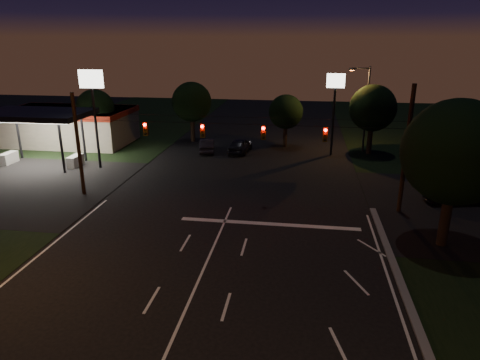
% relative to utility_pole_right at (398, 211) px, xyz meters
% --- Properties ---
extents(ground, '(140.00, 140.00, 0.00)m').
position_rel_utility_pole_right_xyz_m(ground, '(-12.00, -15.00, 0.00)').
color(ground, black).
rests_on(ground, ground).
extents(cross_street_left, '(20.00, 16.00, 0.02)m').
position_rel_utility_pole_right_xyz_m(cross_street_left, '(-32.00, 1.00, 0.00)').
color(cross_street_left, black).
rests_on(cross_street_left, ground).
extents(stop_bar, '(12.00, 0.50, 0.01)m').
position_rel_utility_pole_right_xyz_m(stop_bar, '(-9.00, -3.50, 0.01)').
color(stop_bar, silver).
rests_on(stop_bar, ground).
extents(utility_pole_right, '(0.30, 0.30, 9.00)m').
position_rel_utility_pole_right_xyz_m(utility_pole_right, '(0.00, 0.00, 0.00)').
color(utility_pole_right, black).
rests_on(utility_pole_right, ground).
extents(utility_pole_left, '(0.28, 0.28, 8.00)m').
position_rel_utility_pole_right_xyz_m(utility_pole_left, '(-24.00, 0.00, 0.00)').
color(utility_pole_left, black).
rests_on(utility_pole_left, ground).
extents(signal_span, '(24.00, 0.40, 1.56)m').
position_rel_utility_pole_right_xyz_m(signal_span, '(-12.00, -0.04, 5.50)').
color(signal_span, black).
rests_on(signal_span, ground).
extents(gas_station, '(14.20, 16.10, 5.25)m').
position_rel_utility_pole_right_xyz_m(gas_station, '(-33.86, 15.39, 2.38)').
color(gas_station, gray).
rests_on(gas_station, ground).
extents(pole_sign_left_near, '(2.20, 0.30, 9.10)m').
position_rel_utility_pole_right_xyz_m(pole_sign_left_near, '(-26.00, 7.00, 6.98)').
color(pole_sign_left_near, black).
rests_on(pole_sign_left_near, ground).
extents(pole_sign_right, '(1.80, 0.30, 8.40)m').
position_rel_utility_pole_right_xyz_m(pole_sign_right, '(-4.00, 15.00, 6.24)').
color(pole_sign_right, black).
rests_on(pole_sign_right, ground).
extents(street_light_right_far, '(2.20, 0.35, 9.00)m').
position_rel_utility_pole_right_xyz_m(street_light_right_far, '(-0.76, 17.00, 5.24)').
color(street_light_right_far, black).
rests_on(street_light_right_far, ground).
extents(tree_right_near, '(6.00, 6.00, 8.76)m').
position_rel_utility_pole_right_xyz_m(tree_right_near, '(1.53, -4.83, 5.68)').
color(tree_right_near, black).
rests_on(tree_right_near, ground).
extents(tree_far_a, '(4.20, 4.20, 6.42)m').
position_rel_utility_pole_right_xyz_m(tree_far_a, '(-29.98, 15.12, 4.26)').
color(tree_far_a, black).
rests_on(tree_far_a, ground).
extents(tree_far_b, '(4.60, 4.60, 6.98)m').
position_rel_utility_pole_right_xyz_m(tree_far_b, '(-19.98, 19.13, 4.61)').
color(tree_far_b, black).
rests_on(tree_far_b, ground).
extents(tree_far_c, '(3.80, 3.80, 5.86)m').
position_rel_utility_pole_right_xyz_m(tree_far_c, '(-8.98, 18.10, 3.90)').
color(tree_far_c, black).
rests_on(tree_far_c, ground).
extents(tree_far_d, '(4.80, 4.80, 7.30)m').
position_rel_utility_pole_right_xyz_m(tree_far_d, '(0.02, 16.13, 4.83)').
color(tree_far_d, black).
rests_on(tree_far_d, ground).
extents(tree_far_e, '(4.00, 4.00, 6.18)m').
position_rel_utility_pole_right_xyz_m(tree_far_e, '(8.02, 14.11, 4.11)').
color(tree_far_e, black).
rests_on(tree_far_e, ground).
extents(car_oncoming_a, '(2.36, 4.75, 1.55)m').
position_rel_utility_pole_right_xyz_m(car_oncoming_a, '(-13.64, 14.62, 0.78)').
color(car_oncoming_a, black).
rests_on(car_oncoming_a, ground).
extents(car_oncoming_b, '(2.28, 4.51, 1.42)m').
position_rel_utility_pole_right_xyz_m(car_oncoming_b, '(-17.24, 14.45, 0.71)').
color(car_oncoming_b, black).
rests_on(car_oncoming_b, ground).
extents(car_cross, '(5.14, 2.92, 1.40)m').
position_rel_utility_pole_right_xyz_m(car_cross, '(4.65, 2.40, 0.70)').
color(car_cross, black).
rests_on(car_cross, ground).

